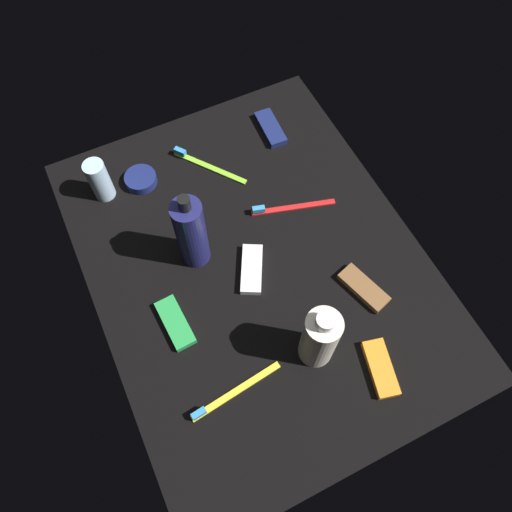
{
  "coord_description": "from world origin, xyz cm",
  "views": [
    {
      "loc": [
        -39.76,
        19.25,
        89.8
      ],
      "look_at": [
        0.0,
        0.0,
        3.0
      ],
      "focal_mm": 35.02,
      "sensor_mm": 36.0,
      "label": 1
    }
  ],
  "objects_px": {
    "snack_bar_green": "(175,323)",
    "cream_tin_left": "(141,179)",
    "snack_bar_navy": "(271,128)",
    "snack_bar_white": "(252,269)",
    "deodorant_stick": "(100,180)",
    "snack_bar_brown": "(364,288)",
    "toothbrush_yellow": "(231,394)",
    "snack_bar_orange": "(381,368)",
    "toothbrush_lime": "(205,164)",
    "toothbrush_red": "(288,207)",
    "lotion_bottle": "(191,233)",
    "bodywash_bottle": "(320,338)"
  },
  "relations": [
    {
      "from": "snack_bar_green",
      "to": "cream_tin_left",
      "type": "relative_size",
      "value": 1.52
    },
    {
      "from": "snack_bar_navy",
      "to": "snack_bar_white",
      "type": "relative_size",
      "value": 1.0
    },
    {
      "from": "snack_bar_white",
      "to": "cream_tin_left",
      "type": "relative_size",
      "value": 1.52
    },
    {
      "from": "deodorant_stick",
      "to": "snack_bar_green",
      "type": "distance_m",
      "value": 0.34
    },
    {
      "from": "deodorant_stick",
      "to": "snack_bar_navy",
      "type": "relative_size",
      "value": 0.96
    },
    {
      "from": "snack_bar_brown",
      "to": "snack_bar_white",
      "type": "relative_size",
      "value": 1.0
    },
    {
      "from": "toothbrush_yellow",
      "to": "snack_bar_white",
      "type": "height_order",
      "value": "toothbrush_yellow"
    },
    {
      "from": "toothbrush_yellow",
      "to": "snack_bar_orange",
      "type": "distance_m",
      "value": 0.27
    },
    {
      "from": "toothbrush_lime",
      "to": "snack_bar_orange",
      "type": "height_order",
      "value": "toothbrush_lime"
    },
    {
      "from": "snack_bar_green",
      "to": "snack_bar_orange",
      "type": "bearing_deg",
      "value": -131.96
    },
    {
      "from": "toothbrush_red",
      "to": "cream_tin_left",
      "type": "distance_m",
      "value": 0.33
    },
    {
      "from": "deodorant_stick",
      "to": "snack_bar_green",
      "type": "xyz_separation_m",
      "value": [
        -0.34,
        -0.03,
        -0.04
      ]
    },
    {
      "from": "lotion_bottle",
      "to": "cream_tin_left",
      "type": "relative_size",
      "value": 2.99
    },
    {
      "from": "deodorant_stick",
      "to": "snack_bar_brown",
      "type": "height_order",
      "value": "deodorant_stick"
    },
    {
      "from": "snack_bar_brown",
      "to": "snack_bar_navy",
      "type": "distance_m",
      "value": 0.44
    },
    {
      "from": "toothbrush_lime",
      "to": "cream_tin_left",
      "type": "height_order",
      "value": "same"
    },
    {
      "from": "snack_bar_green",
      "to": "snack_bar_orange",
      "type": "distance_m",
      "value": 0.39
    },
    {
      "from": "snack_bar_orange",
      "to": "snack_bar_green",
      "type": "bearing_deg",
      "value": 65.12
    },
    {
      "from": "toothbrush_lime",
      "to": "snack_bar_navy",
      "type": "height_order",
      "value": "toothbrush_lime"
    },
    {
      "from": "toothbrush_yellow",
      "to": "toothbrush_lime",
      "type": "height_order",
      "value": "same"
    },
    {
      "from": "deodorant_stick",
      "to": "toothbrush_lime",
      "type": "relative_size",
      "value": 0.66
    },
    {
      "from": "deodorant_stick",
      "to": "toothbrush_yellow",
      "type": "height_order",
      "value": "deodorant_stick"
    },
    {
      "from": "lotion_bottle",
      "to": "snack_bar_brown",
      "type": "bearing_deg",
      "value": -128.74
    },
    {
      "from": "bodywash_bottle",
      "to": "snack_bar_navy",
      "type": "bearing_deg",
      "value": -17.71
    },
    {
      "from": "snack_bar_green",
      "to": "snack_bar_orange",
      "type": "height_order",
      "value": "same"
    },
    {
      "from": "toothbrush_yellow",
      "to": "snack_bar_brown",
      "type": "bearing_deg",
      "value": -77.17
    },
    {
      "from": "snack_bar_navy",
      "to": "cream_tin_left",
      "type": "xyz_separation_m",
      "value": [
        -0.01,
        0.32,
        0.0
      ]
    },
    {
      "from": "lotion_bottle",
      "to": "toothbrush_lime",
      "type": "distance_m",
      "value": 0.24
    },
    {
      "from": "deodorant_stick",
      "to": "lotion_bottle",
      "type": "bearing_deg",
      "value": -152.07
    },
    {
      "from": "bodywash_bottle",
      "to": "snack_bar_orange",
      "type": "relative_size",
      "value": 1.66
    },
    {
      "from": "toothbrush_yellow",
      "to": "cream_tin_left",
      "type": "bearing_deg",
      "value": -1.62
    },
    {
      "from": "lotion_bottle",
      "to": "snack_bar_brown",
      "type": "xyz_separation_m",
      "value": [
        -0.21,
        -0.26,
        -0.08
      ]
    },
    {
      "from": "lotion_bottle",
      "to": "bodywash_bottle",
      "type": "xyz_separation_m",
      "value": [
        -0.28,
        -0.12,
        -0.01
      ]
    },
    {
      "from": "toothbrush_lime",
      "to": "deodorant_stick",
      "type": "bearing_deg",
      "value": 83.42
    },
    {
      "from": "cream_tin_left",
      "to": "deodorant_stick",
      "type": "bearing_deg",
      "value": 86.37
    },
    {
      "from": "toothbrush_red",
      "to": "snack_bar_white",
      "type": "xyz_separation_m",
      "value": [
        -0.1,
        0.13,
        0.0
      ]
    },
    {
      "from": "toothbrush_lime",
      "to": "snack_bar_navy",
      "type": "relative_size",
      "value": 1.45
    },
    {
      "from": "snack_bar_brown",
      "to": "toothbrush_lime",
      "type": "bearing_deg",
      "value": 4.31
    },
    {
      "from": "lotion_bottle",
      "to": "deodorant_stick",
      "type": "relative_size",
      "value": 2.06
    },
    {
      "from": "toothbrush_red",
      "to": "snack_bar_white",
      "type": "distance_m",
      "value": 0.16
    },
    {
      "from": "snack_bar_brown",
      "to": "snack_bar_navy",
      "type": "relative_size",
      "value": 1.0
    },
    {
      "from": "bodywash_bottle",
      "to": "cream_tin_left",
      "type": "xyz_separation_m",
      "value": [
        0.5,
        0.16,
        -0.07
      ]
    },
    {
      "from": "deodorant_stick",
      "to": "cream_tin_left",
      "type": "distance_m",
      "value": 0.09
    },
    {
      "from": "toothbrush_red",
      "to": "snack_bar_green",
      "type": "height_order",
      "value": "toothbrush_red"
    },
    {
      "from": "snack_bar_green",
      "to": "snack_bar_navy",
      "type": "bearing_deg",
      "value": -50.49
    },
    {
      "from": "deodorant_stick",
      "to": "toothbrush_lime",
      "type": "xyz_separation_m",
      "value": [
        -0.03,
        -0.22,
        -0.04
      ]
    },
    {
      "from": "bodywash_bottle",
      "to": "toothbrush_lime",
      "type": "height_order",
      "value": "bodywash_bottle"
    },
    {
      "from": "toothbrush_yellow",
      "to": "snack_bar_navy",
      "type": "distance_m",
      "value": 0.61
    },
    {
      "from": "toothbrush_lime",
      "to": "snack_bar_white",
      "type": "height_order",
      "value": "toothbrush_lime"
    },
    {
      "from": "toothbrush_yellow",
      "to": "lotion_bottle",
      "type": "bearing_deg",
      "value": -10.41
    }
  ]
}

